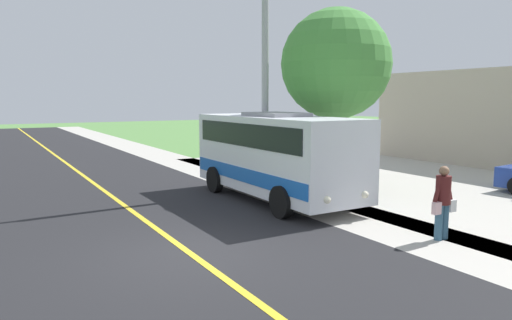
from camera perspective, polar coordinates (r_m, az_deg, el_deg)
name	(u,v)px	position (r m, az deg, el deg)	size (l,w,h in m)	color
ground_plane	(190,253)	(10.23, -8.03, -11.10)	(120.00, 120.00, 0.00)	#548442
road_surface	(190,253)	(10.23, -8.03, -11.08)	(8.00, 100.00, 0.01)	black
sidewalk	(372,221)	(13.02, 13.82, -7.19)	(2.40, 100.00, 0.01)	#B2ADA3
road_centre_line	(190,253)	(10.22, -8.03, -11.05)	(0.16, 100.00, 0.00)	gold
shuttle_bus_front	(276,152)	(15.07, 2.39, 0.96)	(2.57, 6.92, 2.81)	white
pedestrian_with_bags	(443,200)	(11.66, 21.66, -4.55)	(0.72, 0.34, 1.72)	#335972
street_light_pole	(262,51)	(16.59, 0.78, 13.07)	(1.97, 0.24, 8.92)	#9E9EA3
tree_curbside	(336,65)	(17.29, 9.63, 11.31)	(3.91, 3.91, 6.42)	brown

